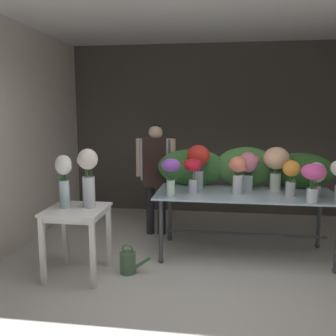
{
  "coord_description": "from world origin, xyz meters",
  "views": [
    {
      "loc": [
        0.18,
        -2.85,
        1.81
      ],
      "look_at": [
        -0.42,
        1.35,
        1.15
      ],
      "focal_mm": 39.31,
      "sensor_mm": 36.0,
      "label": 1
    }
  ],
  "objects_px": {
    "vase_blush_tulips": "(316,177)",
    "watering_can": "(128,262)",
    "vase_coral_hydrangea": "(238,172)",
    "florist": "(156,168)",
    "display_table_glass": "(245,201)",
    "vase_white_roses_tall": "(64,177)",
    "vase_violet_snapdragons": "(171,172)",
    "vase_fuchsia_freesia": "(313,177)",
    "vase_crimson_roses": "(193,170)",
    "vase_peach_anemones": "(276,162)",
    "vase_cream_lisianthus_tall": "(88,174)",
    "vase_scarlet_dahlias": "(198,160)",
    "vase_sunset_lilies": "(291,175)",
    "side_table_white": "(77,218)",
    "vase_rosy_carnations": "(248,167)"
  },
  "relations": [
    {
      "from": "vase_violet_snapdragons",
      "to": "vase_coral_hydrangea",
      "type": "bearing_deg",
      "value": 17.15
    },
    {
      "from": "vase_rosy_carnations",
      "to": "vase_cream_lisianthus_tall",
      "type": "xyz_separation_m",
      "value": [
        -1.77,
        -0.95,
        0.04
      ]
    },
    {
      "from": "vase_peach_anemones",
      "to": "vase_sunset_lilies",
      "type": "relative_size",
      "value": 1.29
    },
    {
      "from": "display_table_glass",
      "to": "vase_rosy_carnations",
      "type": "bearing_deg",
      "value": 76.59
    },
    {
      "from": "side_table_white",
      "to": "vase_crimson_roses",
      "type": "relative_size",
      "value": 1.79
    },
    {
      "from": "vase_violet_snapdragons",
      "to": "vase_fuchsia_freesia",
      "type": "bearing_deg",
      "value": -2.12
    },
    {
      "from": "display_table_glass",
      "to": "vase_peach_anemones",
      "type": "distance_m",
      "value": 0.63
    },
    {
      "from": "florist",
      "to": "vase_cream_lisianthus_tall",
      "type": "height_order",
      "value": "florist"
    },
    {
      "from": "vase_scarlet_dahlias",
      "to": "vase_coral_hydrangea",
      "type": "bearing_deg",
      "value": -30.65
    },
    {
      "from": "florist",
      "to": "vase_white_roses_tall",
      "type": "xyz_separation_m",
      "value": [
        -0.74,
        -1.49,
        0.11
      ]
    },
    {
      "from": "vase_white_roses_tall",
      "to": "display_table_glass",
      "type": "bearing_deg",
      "value": 23.25
    },
    {
      "from": "display_table_glass",
      "to": "vase_cream_lisianthus_tall",
      "type": "distance_m",
      "value": 1.95
    },
    {
      "from": "vase_crimson_roses",
      "to": "vase_sunset_lilies",
      "type": "height_order",
      "value": "vase_sunset_lilies"
    },
    {
      "from": "florist",
      "to": "vase_blush_tulips",
      "type": "relative_size",
      "value": 3.87
    },
    {
      "from": "vase_coral_hydrangea",
      "to": "vase_cream_lisianthus_tall",
      "type": "distance_m",
      "value": 1.77
    },
    {
      "from": "vase_violet_snapdragons",
      "to": "vase_rosy_carnations",
      "type": "bearing_deg",
      "value": 29.14
    },
    {
      "from": "vase_fuchsia_freesia",
      "to": "vase_coral_hydrangea",
      "type": "bearing_deg",
      "value": 159.32
    },
    {
      "from": "vase_blush_tulips",
      "to": "vase_crimson_roses",
      "type": "relative_size",
      "value": 0.98
    },
    {
      "from": "vase_fuchsia_freesia",
      "to": "display_table_glass",
      "type": "bearing_deg",
      "value": 149.54
    },
    {
      "from": "display_table_glass",
      "to": "watering_can",
      "type": "xyz_separation_m",
      "value": [
        -1.32,
        -0.72,
        -0.58
      ]
    },
    {
      "from": "vase_sunset_lilies",
      "to": "vase_white_roses_tall",
      "type": "relative_size",
      "value": 0.74
    },
    {
      "from": "display_table_glass",
      "to": "watering_can",
      "type": "height_order",
      "value": "display_table_glass"
    },
    {
      "from": "display_table_glass",
      "to": "florist",
      "type": "distance_m",
      "value": 1.42
    },
    {
      "from": "vase_blush_tulips",
      "to": "vase_crimson_roses",
      "type": "xyz_separation_m",
      "value": [
        -1.43,
        0.02,
        0.04
      ]
    },
    {
      "from": "vase_blush_tulips",
      "to": "vase_white_roses_tall",
      "type": "relative_size",
      "value": 0.72
    },
    {
      "from": "vase_peach_anemones",
      "to": "vase_blush_tulips",
      "type": "bearing_deg",
      "value": -39.79
    },
    {
      "from": "vase_peach_anemones",
      "to": "vase_white_roses_tall",
      "type": "height_order",
      "value": "vase_peach_anemones"
    },
    {
      "from": "vase_crimson_roses",
      "to": "vase_fuchsia_freesia",
      "type": "height_order",
      "value": "vase_fuchsia_freesia"
    },
    {
      "from": "side_table_white",
      "to": "vase_rosy_carnations",
      "type": "bearing_deg",
      "value": 28.18
    },
    {
      "from": "display_table_glass",
      "to": "vase_violet_snapdragons",
      "type": "distance_m",
      "value": 1.03
    },
    {
      "from": "vase_scarlet_dahlias",
      "to": "vase_cream_lisianthus_tall",
      "type": "xyz_separation_m",
      "value": [
        -1.13,
        -0.97,
        -0.04
      ]
    },
    {
      "from": "vase_sunset_lilies",
      "to": "vase_peach_anemones",
      "type": "bearing_deg",
      "value": 112.8
    },
    {
      "from": "vase_crimson_roses",
      "to": "vase_peach_anemones",
      "type": "distance_m",
      "value": 1.08
    },
    {
      "from": "vase_blush_tulips",
      "to": "watering_can",
      "type": "height_order",
      "value": "vase_blush_tulips"
    },
    {
      "from": "vase_scarlet_dahlias",
      "to": "vase_white_roses_tall",
      "type": "height_order",
      "value": "vase_scarlet_dahlias"
    },
    {
      "from": "display_table_glass",
      "to": "vase_white_roses_tall",
      "type": "relative_size",
      "value": 3.78
    },
    {
      "from": "vase_coral_hydrangea",
      "to": "vase_sunset_lilies",
      "type": "height_order",
      "value": "vase_coral_hydrangea"
    },
    {
      "from": "display_table_glass",
      "to": "vase_rosy_carnations",
      "type": "height_order",
      "value": "vase_rosy_carnations"
    },
    {
      "from": "side_table_white",
      "to": "vase_fuchsia_freesia",
      "type": "relative_size",
      "value": 1.77
    },
    {
      "from": "vase_peach_anemones",
      "to": "vase_rosy_carnations",
      "type": "relative_size",
      "value": 1.13
    },
    {
      "from": "vase_crimson_roses",
      "to": "vase_fuchsia_freesia",
      "type": "relative_size",
      "value": 0.98
    },
    {
      "from": "vase_coral_hydrangea",
      "to": "florist",
      "type": "bearing_deg",
      "value": 146.65
    },
    {
      "from": "vase_crimson_roses",
      "to": "vase_white_roses_tall",
      "type": "xyz_separation_m",
      "value": [
        -1.33,
        -0.72,
        0.01
      ]
    },
    {
      "from": "vase_blush_tulips",
      "to": "vase_rosy_carnations",
      "type": "xyz_separation_m",
      "value": [
        -0.75,
        0.32,
        0.05
      ]
    },
    {
      "from": "vase_coral_hydrangea",
      "to": "vase_scarlet_dahlias",
      "type": "xyz_separation_m",
      "value": [
        -0.5,
        0.3,
        0.09
      ]
    },
    {
      "from": "vase_rosy_carnations",
      "to": "vase_violet_snapdragons",
      "type": "xyz_separation_m",
      "value": [
        -0.92,
        -0.51,
        0.01
      ]
    },
    {
      "from": "vase_fuchsia_freesia",
      "to": "vase_crimson_roses",
      "type": "bearing_deg",
      "value": 168.38
    },
    {
      "from": "vase_peach_anemones",
      "to": "vase_cream_lisianthus_tall",
      "type": "relative_size",
      "value": 0.86
    },
    {
      "from": "florist",
      "to": "vase_violet_snapdragons",
      "type": "bearing_deg",
      "value": -70.23
    },
    {
      "from": "side_table_white",
      "to": "vase_coral_hydrangea",
      "type": "distance_m",
      "value": 1.95
    }
  ]
}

